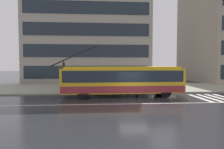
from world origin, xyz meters
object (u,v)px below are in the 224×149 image
bus_shelter (110,74)px  pedestrian_approaching_curb (138,78)px  pedestrian_walking_past (157,75)px  pedestrian_waiting_by_pole (99,83)px  street_tree_bare (64,76)px  trolleybus (123,80)px  pedestrian_at_shelter (116,77)px

bus_shelter → pedestrian_approaching_curb: (3.02, -0.97, -0.33)m
pedestrian_walking_past → pedestrian_waiting_by_pole: bearing=-166.8°
street_tree_bare → trolleybus: bearing=-26.9°
pedestrian_walking_past → pedestrian_waiting_by_pole: (-6.91, -1.62, -0.73)m
trolleybus → pedestrian_approaching_curb: size_ratio=6.65×
trolleybus → pedestrian_approaching_curb: trolleybus is taller
pedestrian_approaching_curb → street_tree_bare: (-8.18, 1.00, 0.22)m
trolleybus → street_tree_bare: 6.99m
trolleybus → pedestrian_waiting_by_pole: size_ratio=7.95×
pedestrian_waiting_by_pole → pedestrian_at_shelter: bearing=17.9°
trolleybus → pedestrian_waiting_by_pole: trolleybus is taller
pedestrian_at_shelter → street_tree_bare: bearing=178.2°
bus_shelter → street_tree_bare: street_tree_bare is taller
pedestrian_walking_past → pedestrian_approaching_curb: bearing=-145.7°
pedestrian_at_shelter → pedestrian_walking_past: size_ratio=0.93×
pedestrian_at_shelter → bus_shelter: bearing=166.5°
trolleybus → pedestrian_approaching_curb: 2.91m
street_tree_bare → pedestrian_at_shelter: bearing=-1.8°
street_tree_bare → pedestrian_approaching_curb: bearing=-6.9°
pedestrian_approaching_curb → street_tree_bare: size_ratio=0.57×
pedestrian_approaching_curb → pedestrian_waiting_by_pole: 4.27m
pedestrian_approaching_curb → street_tree_bare: 8.25m
bus_shelter → pedestrian_waiting_by_pole: size_ratio=2.60×
trolleybus → pedestrian_waiting_by_pole: (-2.27, 2.37, -0.53)m
trolleybus → bus_shelter: 3.33m
pedestrian_approaching_curb → pedestrian_walking_past: 3.25m
pedestrian_walking_past → pedestrian_waiting_by_pole: size_ratio=1.27×
bus_shelter → pedestrian_walking_past: 5.77m
trolleybus → pedestrian_approaching_curb: bearing=47.9°
trolleybus → street_tree_bare: (-6.23, 3.16, 0.29)m
pedestrian_approaching_curb → trolleybus: bearing=-132.1°
street_tree_bare → pedestrian_walking_past: bearing=4.4°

